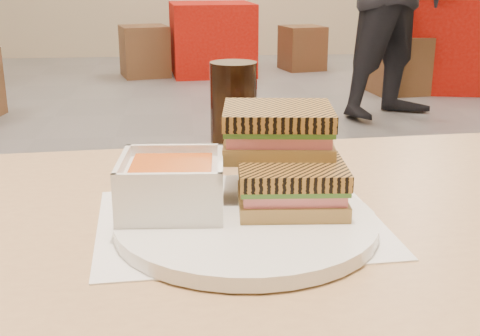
{
  "coord_description": "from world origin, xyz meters",
  "views": [
    {
      "loc": [
        -0.05,
        -2.69,
        1.04
      ],
      "look_at": [
        0.01,
        -2.0,
        0.82
      ],
      "focal_mm": 47.18,
      "sensor_mm": 36.0,
      "label": 1
    }
  ],
  "objects": [
    {
      "name": "main_table",
      "position": [
        0.06,
        -2.0,
        0.64
      ],
      "size": [
        1.25,
        0.79,
        0.75
      ],
      "color": "tan",
      "rests_on": "ground"
    },
    {
      "name": "tray_liner",
      "position": [
        0.01,
        -2.0,
        0.75
      ],
      "size": [
        0.35,
        0.28,
        0.0
      ],
      "color": "white",
      "rests_on": "main_table"
    },
    {
      "name": "plate",
      "position": [
        0.02,
        -2.02,
        0.76
      ],
      "size": [
        0.3,
        0.3,
        0.02
      ],
      "color": "white",
      "rests_on": "tray_liner"
    },
    {
      "name": "soup_bowl",
      "position": [
        -0.07,
        -1.99,
        0.8
      ],
      "size": [
        0.13,
        0.13,
        0.06
      ],
      "color": "white",
      "rests_on": "plate"
    },
    {
      "name": "panini_lower",
      "position": [
        0.07,
        -2.0,
        0.8
      ],
      "size": [
        0.13,
        0.11,
        0.06
      ],
      "color": "#AC874C",
      "rests_on": "plate"
    },
    {
      "name": "panini_upper",
      "position": [
        0.06,
        -1.94,
        0.85
      ],
      "size": [
        0.14,
        0.12,
        0.06
      ],
      "color": "#AC874C",
      "rests_on": "panini_lower"
    },
    {
      "name": "cola_glass",
      "position": [
        0.02,
        -1.74,
        0.83
      ],
      "size": [
        0.07,
        0.07,
        0.15
      ],
      "color": "black",
      "rests_on": "main_table"
    },
    {
      "name": "bg_table_1",
      "position": [
        2.16,
        2.77,
        0.39
      ],
      "size": [
        1.04,
        1.04,
        0.78
      ],
      "color": "#AD180E",
      "rests_on": "ground"
    },
    {
      "name": "bg_table_2",
      "position": [
        0.24,
        3.68,
        0.35
      ],
      "size": [
        0.85,
        0.85,
        0.7
      ],
      "color": "#AD180E",
      "rests_on": "ground"
    },
    {
      "name": "bg_chair_1l",
      "position": [
        1.76,
        2.53,
        0.24
      ],
      "size": [
        0.48,
        0.48,
        0.48
      ],
      "color": "brown",
      "rests_on": "ground"
    },
    {
      "name": "bg_chair_1r",
      "position": [
        2.53,
        2.64,
        0.24
      ],
      "size": [
        0.5,
        0.5,
        0.49
      ],
      "color": "brown",
      "rests_on": "ground"
    },
    {
      "name": "bg_chair_2l",
      "position": [
        -0.43,
        3.59,
        0.24
      ],
      "size": [
        0.52,
        0.52,
        0.49
      ],
      "color": "brown",
      "rests_on": "ground"
    },
    {
      "name": "bg_chair_2r",
      "position": [
        1.19,
        3.87,
        0.22
      ],
      "size": [
        0.48,
        0.48,
        0.45
      ],
      "color": "brown",
      "rests_on": "ground"
    }
  ]
}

